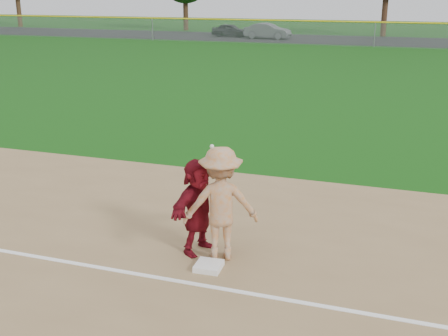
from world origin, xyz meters
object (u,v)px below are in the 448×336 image
(base_runner, at_px, (198,206))
(car_left, at_px, (230,30))
(car_mid, at_px, (268,31))
(first_base, at_px, (209,266))

(base_runner, xyz_separation_m, car_left, (-14.27, 45.73, -0.27))
(base_runner, height_order, car_mid, base_runner)
(first_base, xyz_separation_m, car_left, (-14.69, 46.33, 0.57))
(first_base, distance_m, car_mid, 46.28)
(base_runner, height_order, car_left, base_runner)
(base_runner, bearing_deg, car_mid, 32.35)
(car_left, bearing_deg, first_base, -161.20)
(car_mid, bearing_deg, base_runner, -163.03)
(first_base, distance_m, base_runner, 1.11)
(first_base, distance_m, car_left, 48.61)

